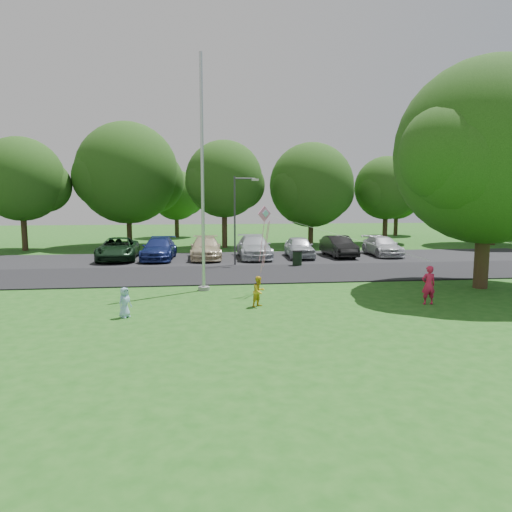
{
  "coord_description": "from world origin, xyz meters",
  "views": [
    {
      "loc": [
        -3.67,
        -14.77,
        3.93
      ],
      "look_at": [
        -1.33,
        4.0,
        1.6
      ],
      "focal_mm": 32.0,
      "sensor_mm": 36.0,
      "label": 1
    }
  ],
  "objects": [
    {
      "name": "parking_strip",
      "position": [
        0.0,
        15.5,
        0.03
      ],
      "size": [
        42.0,
        7.0,
        0.06
      ],
      "primitive_type": "cube",
      "color": "black",
      "rests_on": "ground"
    },
    {
      "name": "flagpole",
      "position": [
        -3.5,
        5.0,
        4.17
      ],
      "size": [
        0.5,
        0.5,
        10.0
      ],
      "color": "#B7BABF",
      "rests_on": "ground"
    },
    {
      "name": "tree_row",
      "position": [
        1.59,
        24.23,
        5.71
      ],
      "size": [
        64.35,
        11.94,
        10.88
      ],
      "color": "#332316",
      "rests_on": "ground"
    },
    {
      "name": "street_lamp",
      "position": [
        -1.35,
        12.29,
        3.2
      ],
      "size": [
        1.5,
        0.29,
        5.32
      ],
      "rotation": [
        0.0,
        0.0,
        0.1
      ],
      "color": "#3F3F44",
      "rests_on": "ground"
    },
    {
      "name": "park_road",
      "position": [
        0.0,
        9.0,
        0.03
      ],
      "size": [
        60.0,
        6.0,
        0.06
      ],
      "primitive_type": "cube",
      "color": "black",
      "rests_on": "ground"
    },
    {
      "name": "trash_can",
      "position": [
        2.1,
        11.64,
        0.47
      ],
      "size": [
        0.59,
        0.59,
        0.93
      ],
      "rotation": [
        0.0,
        0.0,
        -0.28
      ],
      "color": "black",
      "rests_on": "ground"
    },
    {
      "name": "woman",
      "position": [
        4.89,
        1.22,
        0.74
      ],
      "size": [
        0.55,
        0.37,
        1.48
      ],
      "primitive_type": "imported",
      "rotation": [
        0.0,
        0.0,
        3.12
      ],
      "color": "#CE1B45",
      "rests_on": "ground"
    },
    {
      "name": "kite",
      "position": [
        -0.86,
        3.92,
        2.92
      ],
      "size": [
        6.17,
        3.04,
        2.85
      ],
      "rotation": [
        0.0,
        0.0,
        0.53
      ],
      "color": "pink",
      "rests_on": "ground"
    },
    {
      "name": "parked_cars",
      "position": [
        -1.19,
        15.4,
        0.77
      ],
      "size": [
        20.25,
        5.38,
        1.48
      ],
      "color": "black",
      "rests_on": "ground"
    },
    {
      "name": "child_yellow",
      "position": [
        -1.51,
        1.65,
        0.57
      ],
      "size": [
        0.7,
        0.69,
        1.14
      ],
      "primitive_type": "imported",
      "rotation": [
        0.0,
        0.0,
        0.7
      ],
      "color": "gold",
      "rests_on": "ground"
    },
    {
      "name": "horizon_trees",
      "position": [
        4.06,
        33.88,
        4.3
      ],
      "size": [
        77.46,
        7.2,
        7.02
      ],
      "color": "#332316",
      "rests_on": "ground"
    },
    {
      "name": "child_blue",
      "position": [
        -6.19,
        0.64,
        0.51
      ],
      "size": [
        0.57,
        0.6,
        1.03
      ],
      "primitive_type": "imported",
      "rotation": [
        0.0,
        0.0,
        0.9
      ],
      "color": "#98C2EA",
      "rests_on": "ground"
    },
    {
      "name": "ground",
      "position": [
        0.0,
        0.0,
        0.0
      ],
      "size": [
        120.0,
        120.0,
        0.0
      ],
      "primitive_type": "plane",
      "color": "#1D5616",
      "rests_on": "ground"
    },
    {
      "name": "big_tree",
      "position": [
        8.73,
        3.91,
        5.82
      ],
      "size": [
        8.78,
        8.0,
        10.0
      ],
      "rotation": [
        0.0,
        0.0,
        0.25
      ],
      "color": "#332316",
      "rests_on": "ground"
    }
  ]
}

